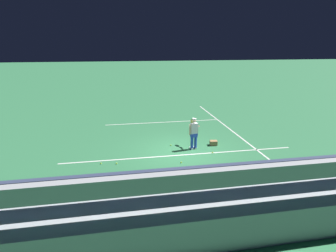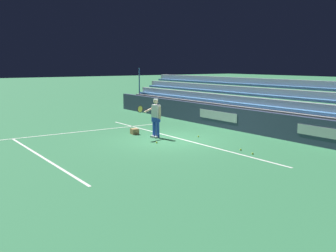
{
  "view_description": "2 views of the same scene",
  "coord_description": "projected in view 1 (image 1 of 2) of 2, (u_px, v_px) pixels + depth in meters",
  "views": [
    {
      "loc": [
        -2.82,
        -12.49,
        5.38
      ],
      "look_at": [
        -0.41,
        1.22,
        1.05
      ],
      "focal_mm": 28.0,
      "sensor_mm": 36.0,
      "label": 1
    },
    {
      "loc": [
        -13.57,
        9.58,
        3.25
      ],
      "look_at": [
        -0.19,
        0.21,
        0.65
      ],
      "focal_mm": 42.0,
      "sensor_mm": 36.0,
      "label": 2
    }
  ],
  "objects": [
    {
      "name": "court_service_line_white",
      "position": [
        163.0,
        122.0,
        18.98
      ],
      "size": [
        8.22,
        0.1,
        0.01
      ],
      "primitive_type": "cube",
      "color": "white",
      "rests_on": "ground"
    },
    {
      "name": "ground_plane",
      "position": [
        180.0,
        151.0,
        13.8
      ],
      "size": [
        160.0,
        160.0,
        0.0
      ],
      "primitive_type": "plane",
      "color": "#337A4C"
    },
    {
      "name": "tennis_ball_near_player",
      "position": [
        181.0,
        162.0,
        12.43
      ],
      "size": [
        0.07,
        0.07,
        0.07
      ],
      "primitive_type": "sphere",
      "color": "#CCE533",
      "rests_on": "ground"
    },
    {
      "name": "court_baseline_white",
      "position": [
        182.0,
        155.0,
        13.33
      ],
      "size": [
        12.0,
        0.1,
        0.01
      ],
      "primitive_type": "cube",
      "color": "white",
      "rests_on": "ground"
    },
    {
      "name": "tennis_ball_on_baseline",
      "position": [
        117.0,
        163.0,
        12.32
      ],
      "size": [
        0.07,
        0.07,
        0.07
      ],
      "primitive_type": "sphere",
      "color": "#CCE533",
      "rests_on": "ground"
    },
    {
      "name": "tennis_player",
      "position": [
        194.0,
        133.0,
        13.86
      ],
      "size": [
        0.59,
        1.06,
        1.71
      ],
      "color": "blue",
      "rests_on": "ground"
    },
    {
      "name": "tennis_ball_midcourt",
      "position": [
        171.0,
        145.0,
        14.56
      ],
      "size": [
        0.07,
        0.07,
        0.07
      ],
      "primitive_type": "sphere",
      "color": "#CCE533",
      "rests_on": "ground"
    },
    {
      "name": "tennis_ball_by_box",
      "position": [
        101.0,
        163.0,
        12.32
      ],
      "size": [
        0.07,
        0.07,
        0.07
      ],
      "primitive_type": "sphere",
      "color": "#CCE533",
      "rests_on": "ground"
    },
    {
      "name": "ball_box_cardboard",
      "position": [
        213.0,
        143.0,
        14.62
      ],
      "size": [
        0.44,
        0.35,
        0.26
      ],
      "primitive_type": "cube",
      "rotation": [
        0.0,
        0.0,
        -0.14
      ],
      "color": "#A87F51",
      "rests_on": "ground"
    },
    {
      "name": "back_wall_sponsor_board",
      "position": [
        203.0,
        180.0,
        9.79
      ],
      "size": [
        22.86,
        0.25,
        1.1
      ],
      "color": "#384260",
      "rests_on": "ground"
    },
    {
      "name": "bleacher_stand",
      "position": [
        221.0,
        203.0,
        8.02
      ],
      "size": [
        21.72,
        2.4,
        2.95
      ],
      "color": "#9EA3A8",
      "rests_on": "ground"
    },
    {
      "name": "tennis_ball_stray_back",
      "position": [
        213.0,
        152.0,
        13.58
      ],
      "size": [
        0.07,
        0.07,
        0.07
      ],
      "primitive_type": "sphere",
      "color": "#CCE533",
      "rests_on": "ground"
    },
    {
      "name": "court_sideline_white",
      "position": [
        225.0,
        125.0,
        18.25
      ],
      "size": [
        0.1,
        12.0,
        0.01
      ],
      "primitive_type": "cube",
      "color": "white",
      "rests_on": "ground"
    }
  ]
}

